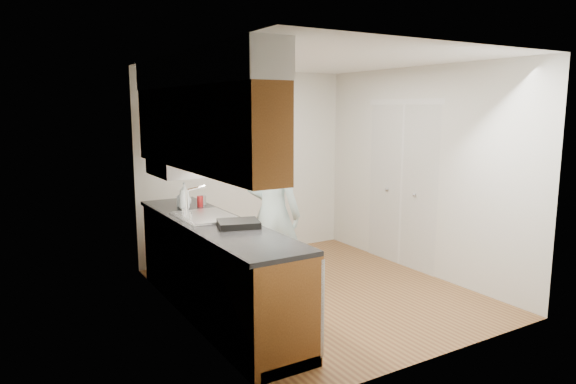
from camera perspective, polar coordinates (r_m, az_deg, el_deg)
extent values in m
plane|color=olive|center=(5.79, 3.26, -10.99)|extent=(3.50, 3.50, 0.00)
plane|color=white|center=(5.45, 3.51, 14.46)|extent=(3.50, 3.50, 0.00)
cube|color=silver|center=(4.81, -11.54, 0.03)|extent=(0.02, 3.50, 2.50)
cube|color=silver|center=(6.45, 14.47, 2.27)|extent=(0.02, 3.50, 2.50)
cube|color=silver|center=(6.99, -4.74, 3.07)|extent=(3.00, 0.02, 2.50)
cube|color=brown|center=(5.10, -8.04, -8.58)|extent=(0.60, 2.80, 0.90)
cube|color=black|center=(4.97, -8.32, -3.44)|extent=(0.63, 2.80, 0.04)
cube|color=#B2B2B7|center=(5.17, -9.02, -3.32)|extent=(0.48, 0.68, 0.14)
cube|color=#B2B2B7|center=(5.15, -9.03, -2.73)|extent=(0.52, 0.72, 0.01)
cube|color=#B2B2B7|center=(4.30, 1.55, -11.61)|extent=(0.03, 0.60, 0.80)
cube|color=brown|center=(4.81, -9.90, 6.97)|extent=(0.33, 2.80, 0.75)
cube|color=silver|center=(4.82, -10.08, 13.22)|extent=(0.35, 2.80, 0.30)
cube|color=#A5A5AA|center=(5.66, -12.27, 2.63)|extent=(0.46, 0.75, 0.16)
cube|color=white|center=(6.68, 12.50, 0.63)|extent=(0.02, 1.22, 2.05)
cube|color=slate|center=(5.76, -1.66, -11.01)|extent=(0.64, 1.00, 0.02)
imported|color=#A5C4C9|center=(5.49, -1.71, -1.29)|extent=(0.77, 0.83, 1.96)
imported|color=white|center=(5.56, -11.45, -0.44)|extent=(0.14, 0.14, 0.29)
imported|color=white|center=(5.77, -11.80, -0.67)|extent=(0.11, 0.11, 0.18)
imported|color=white|center=(5.76, -11.36, -0.68)|extent=(0.18, 0.18, 0.17)
cylinder|color=#AD1D20|center=(5.70, -9.75, -1.03)|extent=(0.07, 0.07, 0.12)
cylinder|color=#A5A5AA|center=(5.80, -9.38, -0.88)|extent=(0.07, 0.07, 0.11)
cube|color=black|center=(4.70, -5.52, -3.53)|extent=(0.44, 0.40, 0.06)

